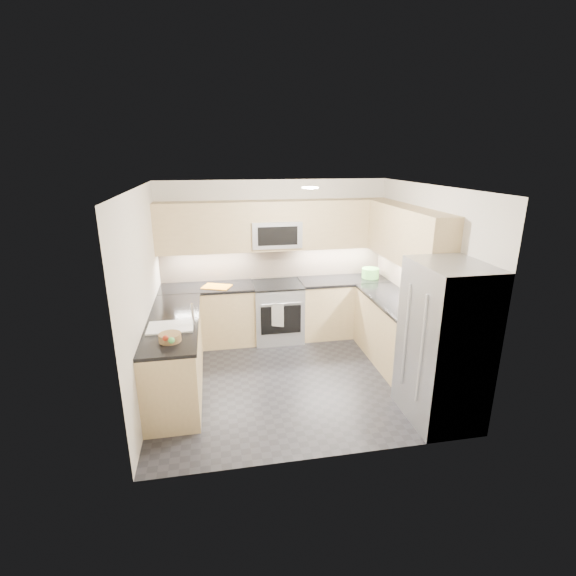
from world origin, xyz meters
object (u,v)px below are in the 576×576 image
object	(u,v)px
gas_range	(278,312)
fruit_basket	(170,337)
microwave	(276,234)
refrigerator	(444,344)
utensil_bowl	(370,273)
cutting_board	(217,287)

from	to	relation	value
gas_range	fruit_basket	size ratio (longest dim) A/B	3.82
microwave	refrigerator	size ratio (longest dim) A/B	0.42
gas_range	refrigerator	world-z (taller)	refrigerator
utensil_bowl	fruit_basket	size ratio (longest dim) A/B	1.17
refrigerator	utensil_bowl	distance (m)	2.45
utensil_bowl	cutting_board	xyz separation A→B (m)	(-2.48, -0.06, -0.07)
microwave	utensil_bowl	distance (m)	1.69
gas_range	utensil_bowl	bearing A→B (deg)	0.81
microwave	fruit_basket	world-z (taller)	microwave
refrigerator	cutting_board	distance (m)	3.38
utensil_bowl	fruit_basket	xyz separation A→B (m)	(-3.02, -1.93, -0.04)
cutting_board	fruit_basket	distance (m)	1.94
gas_range	cutting_board	distance (m)	1.06
microwave	refrigerator	world-z (taller)	microwave
microwave	utensil_bowl	xyz separation A→B (m)	(1.54, -0.10, -0.68)
gas_range	fruit_basket	xyz separation A→B (m)	(-1.47, -1.90, 0.53)
gas_range	cutting_board	xyz separation A→B (m)	(-0.94, -0.03, 0.49)
refrigerator	fruit_basket	distance (m)	2.97
utensil_bowl	refrigerator	bearing A→B (deg)	-92.18
microwave	cutting_board	xyz separation A→B (m)	(-0.94, -0.16, -0.75)
cutting_board	gas_range	bearing A→B (deg)	2.11
cutting_board	fruit_basket	world-z (taller)	fruit_basket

